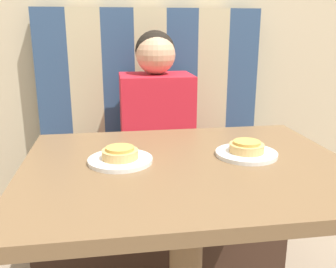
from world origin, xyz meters
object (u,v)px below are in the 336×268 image
object	(u,v)px
person	(156,111)
plate_left	(120,160)
pizza_left	(120,153)
pizza_right	(247,147)
plate_right	(246,154)

from	to	relation	value
person	plate_left	world-z (taller)	person
person	plate_left	bearing A→B (deg)	-105.42
pizza_left	pizza_right	size ratio (longest dim) A/B	1.00
pizza_left	person	bearing A→B (deg)	74.58
person	pizza_left	bearing A→B (deg)	-105.42
plate_right	plate_left	bearing A→B (deg)	180.00
plate_right	pizza_right	size ratio (longest dim) A/B	1.79
person	plate_right	xyz separation A→B (m)	(0.19, -0.68, 0.01)
plate_left	pizza_right	distance (m)	0.37
person	plate_right	size ratio (longest dim) A/B	3.72
person	plate_right	bearing A→B (deg)	-74.58
pizza_right	pizza_left	bearing A→B (deg)	180.00
person	pizza_left	size ratio (longest dim) A/B	6.64
plate_right	pizza_left	xyz separation A→B (m)	(-0.37, 0.00, 0.02)
plate_left	pizza_right	bearing A→B (deg)	0.00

